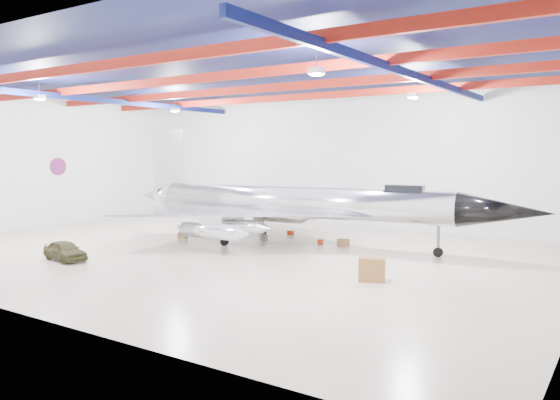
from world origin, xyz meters
The scene contains 15 objects.
floor centered at (0.00, 0.00, 0.00)m, with size 40.00×40.00×0.00m, color beige.
wall_back centered at (0.00, 15.00, 5.50)m, with size 40.00×40.00×0.00m, color silver.
wall_left centered at (-20.00, 0.00, 5.50)m, with size 30.00×30.00×0.00m, color silver.
ceiling centered at (0.00, 0.00, 11.00)m, with size 40.00×40.00×0.00m, color #0A0F38.
ceiling_structure centered at (0.00, 0.00, 10.32)m, with size 39.50×29.50×1.08m.
wall_roundel centered at (-19.94, 2.00, 5.00)m, with size 1.50×1.50×0.10m, color #B21414.
jet_aircraft centered at (2.67, 4.34, 2.60)m, with size 29.08×18.12×7.93m.
jeep centered at (-5.69, -7.56, 0.57)m, with size 1.35×3.35×1.14m, color #3D3C1E.
desk centered at (11.25, -2.67, 0.58)m, with size 1.26×0.63×1.15m, color brown.
crate_ply centered at (-5.71, 2.17, 0.21)m, with size 0.59×0.47×0.41m, color olive.
toolbox_red centered at (-0.05, 7.93, 0.16)m, with size 0.45×0.36×0.31m, color #A72D10.
engine_drum centered at (-0.13, 4.58, 0.22)m, with size 0.48×0.48×0.44m, color #59595B.
parts_bin centered at (5.60, 5.51, 0.24)m, with size 0.68×0.54×0.47m, color olive.
crate_small centered at (-9.23, 5.65, 0.15)m, with size 0.43×0.34×0.30m, color #59595B.
tool_chest centered at (4.02, 5.24, 0.18)m, with size 0.40×0.40×0.36m, color #A72D10.
Camera 1 is at (21.74, -26.70, 6.22)m, focal length 35.00 mm.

